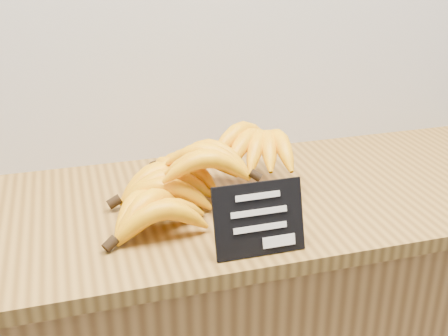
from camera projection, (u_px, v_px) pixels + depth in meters
counter_top at (217, 204)px, 1.18m from camera, size 1.56×0.54×0.03m
chalkboard_sign at (259, 219)px, 0.96m from camera, size 0.16×0.04×0.12m
banana_pile at (196, 174)px, 1.15m from camera, size 0.49×0.34×0.12m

